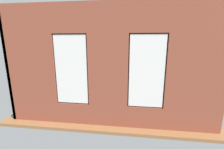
% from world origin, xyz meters
% --- Properties ---
extents(ground_plane, '(6.95, 5.40, 0.10)m').
position_xyz_m(ground_plane, '(0.00, 0.00, -0.05)').
color(ground_plane, '#99663D').
extents(brick_wall_with_windows, '(6.35, 0.30, 3.56)m').
position_xyz_m(brick_wall_with_windows, '(-0.00, 2.32, 1.77)').
color(brick_wall_with_windows, brown).
rests_on(brick_wall_with_windows, ground_plane).
extents(white_wall_right, '(0.10, 4.40, 3.56)m').
position_xyz_m(white_wall_right, '(3.12, 0.20, 1.78)').
color(white_wall_right, white).
rests_on(white_wall_right, ground_plane).
extents(couch_by_window, '(2.08, 0.87, 0.80)m').
position_xyz_m(couch_by_window, '(0.31, 1.67, 0.33)').
color(couch_by_window, black).
rests_on(couch_by_window, ground_plane).
extents(couch_left, '(0.87, 1.98, 0.80)m').
position_xyz_m(couch_left, '(-2.47, 0.29, 0.33)').
color(couch_left, black).
rests_on(couch_left, ground_plane).
extents(coffee_table, '(1.44, 0.71, 0.43)m').
position_xyz_m(coffee_table, '(0.45, -0.12, 0.37)').
color(coffee_table, '#A87547').
rests_on(coffee_table, ground_plane).
extents(cup_ceramic, '(0.07, 0.07, 0.09)m').
position_xyz_m(cup_ceramic, '(0.05, -0.24, 0.47)').
color(cup_ceramic, '#33567F').
rests_on(cup_ceramic, coffee_table).
extents(table_plant_small, '(0.14, 0.14, 0.23)m').
position_xyz_m(table_plant_small, '(0.34, -0.01, 0.55)').
color(table_plant_small, brown).
rests_on(table_plant_small, coffee_table).
extents(remote_gray, '(0.16, 0.15, 0.02)m').
position_xyz_m(remote_gray, '(0.63, -0.21, 0.44)').
color(remote_gray, '#59595B').
rests_on(remote_gray, coffee_table).
extents(remote_black, '(0.17, 0.06, 0.02)m').
position_xyz_m(remote_black, '(0.45, -0.12, 0.44)').
color(remote_black, black).
rests_on(remote_black, coffee_table).
extents(media_console, '(1.29, 0.42, 0.60)m').
position_xyz_m(media_console, '(2.82, 0.59, 0.30)').
color(media_console, black).
rests_on(media_console, ground_plane).
extents(tv_flatscreen, '(0.93, 0.20, 0.67)m').
position_xyz_m(tv_flatscreen, '(2.82, 0.59, 0.93)').
color(tv_flatscreen, black).
rests_on(tv_flatscreen, media_console).
extents(papasan_chair, '(1.07, 1.07, 0.68)m').
position_xyz_m(papasan_chair, '(0.42, -1.40, 0.44)').
color(papasan_chair, olive).
rests_on(papasan_chair, ground_plane).
extents(potted_plant_beside_window_right, '(0.83, 0.87, 1.33)m').
position_xyz_m(potted_plant_beside_window_right, '(2.34, 1.77, 0.56)').
color(potted_plant_beside_window_right, beige).
rests_on(potted_plant_beside_window_right, ground_plane).
extents(potted_plant_between_couches, '(0.74, 0.79, 1.15)m').
position_xyz_m(potted_plant_between_couches, '(-1.20, 1.63, 0.55)').
color(potted_plant_between_couches, brown).
rests_on(potted_plant_between_couches, ground_plane).
extents(potted_plant_mid_room_small, '(0.34, 0.34, 0.47)m').
position_xyz_m(potted_plant_mid_room_small, '(-0.80, -0.78, 0.32)').
color(potted_plant_mid_room_small, '#9E5638').
rests_on(potted_plant_mid_room_small, ground_plane).
extents(potted_plant_corner_near_left, '(0.61, 0.61, 0.87)m').
position_xyz_m(potted_plant_corner_near_left, '(-2.62, -1.70, 0.57)').
color(potted_plant_corner_near_left, beige).
rests_on(potted_plant_corner_near_left, ground_plane).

